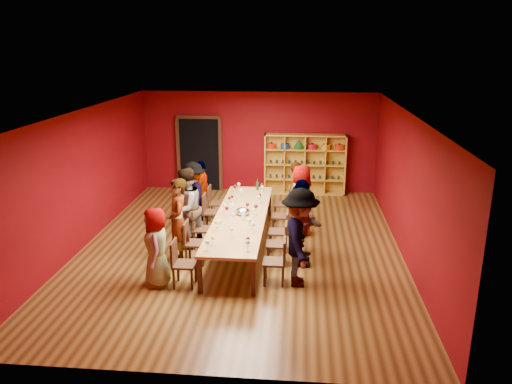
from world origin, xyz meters
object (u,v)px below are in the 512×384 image
person_left_2 (186,208)px  person_right_0 (300,238)px  tasting_table (241,218)px  person_left_4 (202,190)px  wine_bottle (257,186)px  chair_person_right_2 (282,229)px  chair_person_left_4 (214,201)px  person_right_3 (301,200)px  chair_person_left_1 (192,240)px  chair_person_right_0 (278,259)px  person_right_1 (301,223)px  person_left_0 (156,247)px  chair_person_left_0 (180,261)px  person_left_1 (178,221)px  chair_person_right_4 (285,202)px  person_right_4 (297,192)px  person_left_3 (193,196)px  chair_person_right_3 (284,214)px  chair_person_left_2 (200,226)px  person_right_2 (301,217)px  shelving_unit (305,161)px  spittoon_bowl (243,211)px  chair_person_left_3 (209,210)px

person_left_2 → person_right_0: 2.95m
tasting_table → person_left_4: 2.12m
wine_bottle → chair_person_right_2: bearing=-70.8°
chair_person_left_4 → person_right_3: (2.21, -0.80, 0.35)m
chair_person_left_1 → chair_person_right_0: bearing=-22.6°
person_right_1 → wine_bottle: bearing=18.7°
person_left_2 → person_right_1: person_right_1 is taller
person_left_0 → chair_person_left_4: 3.68m
chair_person_left_0 → person_left_4: (-0.30, 3.65, 0.27)m
person_left_1 → person_right_1: bearing=73.3°
chair_person_right_4 → person_right_4: person_right_4 is taller
person_right_3 → person_left_3: bearing=65.7°
person_left_1 → chair_person_right_0: size_ratio=2.01×
chair_person_left_0 → chair_person_right_4: size_ratio=1.00×
chair_person_right_3 → tasting_table: bearing=-134.3°
chair_person_left_2 → person_right_0: size_ratio=0.48×
chair_person_right_2 → tasting_table: bearing=174.0°
person_left_1 → chair_person_right_4: size_ratio=2.01×
person_left_0 → chair_person_left_4: bearing=158.0°
person_left_3 → chair_person_right_4: (2.19, 0.78, -0.34)m
person_right_2 → wine_bottle: 2.37m
person_right_4 → wine_bottle: person_right_4 is taller
chair_person_left_1 → person_right_3: (2.21, 1.82, 0.35)m
shelving_unit → chair_person_right_2: shelving_unit is taller
spittoon_bowl → tasting_table: bearing=-121.8°
chair_person_left_3 → chair_person_right_4: (1.82, 0.78, 0.00)m
person_left_4 → chair_person_right_0: bearing=36.1°
person_right_2 → spittoon_bowl: person_right_2 is taller
person_left_2 → person_left_0: bearing=16.5°
shelving_unit → chair_person_right_0: size_ratio=2.70×
chair_person_left_3 → person_right_0: size_ratio=0.48×
person_left_0 → chair_person_right_0: person_left_0 is taller
tasting_table → person_left_2: (-1.20, -0.09, 0.20)m
chair_person_left_4 → wine_bottle: bearing=12.5°
chair_person_left_4 → person_left_3: bearing=-118.4°
chair_person_left_1 → spittoon_bowl: spittoon_bowl is taller
person_right_4 → person_right_1: bearing=174.5°
person_left_4 → spittoon_bowl: size_ratio=4.92×
person_right_1 → wine_bottle: size_ratio=6.27×
person_left_3 → chair_person_right_0: bearing=21.4°
chair_person_left_3 → spittoon_bowl: spittoon_bowl is taller
person_right_4 → person_right_3: bearing=179.0°
chair_person_right_2 → wine_bottle: bearing=109.2°
person_left_2 → chair_person_right_2: size_ratio=2.03×
person_right_3 → spittoon_bowl: 1.54m
person_left_0 → person_right_0: (2.65, 0.26, 0.18)m
shelving_unit → person_right_1: 5.11m
chair_person_left_2 → chair_person_right_2: bearing=-0.2°
person_right_0 → chair_person_right_2: size_ratio=2.10×
chair_person_left_3 → person_left_4: size_ratio=0.58×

